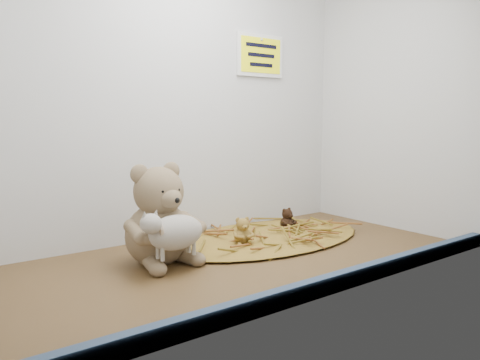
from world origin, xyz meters
TOP-DOWN VIEW (x-y plane):
  - alcove_shell at (0.00, 9.00)cm, footprint 120.40×60.20cm
  - front_rail at (0.00, -28.80)cm, footprint 119.28×2.20cm
  - straw_bed at (17.80, 11.26)cm, footprint 64.67×37.55cm
  - main_teddy at (-17.42, 9.58)cm, footprint 21.47×22.45cm
  - toy_lamb at (-17.42, 0.87)cm, footprint 17.41×10.62cm
  - mini_teddy_tan at (7.36, 8.71)cm, footprint 7.55×7.76cm
  - mini_teddy_brown at (28.25, 13.80)cm, footprint 6.07×6.33cm
  - wall_sign at (30.00, 29.40)cm, footprint 16.00×1.20cm

SIDE VIEW (x-z plane):
  - straw_bed at x=17.80cm, z-range 0.00..1.25cm
  - front_rail at x=0.00cm, z-range 0.00..3.60cm
  - mini_teddy_brown at x=28.25cm, z-range 1.25..7.92cm
  - mini_teddy_tan at x=7.36cm, z-range 1.25..8.58cm
  - toy_lamb at x=-17.42cm, z-range 3.59..14.83cm
  - main_teddy at x=-17.42cm, z-range 0.00..24.31cm
  - alcove_shell at x=0.00cm, z-range -0.20..90.20cm
  - wall_sign at x=30.00cm, z-range 49.50..60.50cm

